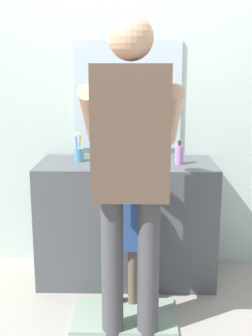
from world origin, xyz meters
The scene contains 10 objects.
ground_plane centered at (0.00, 0.00, 0.00)m, with size 14.00×14.00×0.00m, color #9E998E.
back_wall centered at (0.00, 0.62, 1.35)m, with size 4.40×0.10×2.70m.
vanity_cabinet centered at (0.00, 0.30, 0.43)m, with size 1.24×0.54×0.87m, color #4C5156.
sink_basin centered at (0.00, 0.28, 0.92)m, with size 0.33×0.33×0.11m.
faucet centered at (0.00, 0.48, 0.95)m, with size 0.18×0.14×0.18m.
toothbrush_cup centered at (-0.34, 0.35, 0.92)m, with size 0.07×0.07×0.21m.
soap_bottle centered at (0.36, 0.27, 0.93)m, with size 0.06×0.06×0.17m.
bath_mat centered at (0.00, -0.25, 0.01)m, with size 0.64×0.40×0.02m, color gray.
child_toddler centered at (0.00, -0.10, 0.52)m, with size 0.27×0.27×0.87m.
adult_parent centered at (0.04, -0.38, 1.07)m, with size 0.55×0.58×1.78m.
Camera 1 is at (0.07, -2.66, 1.51)m, focal length 46.13 mm.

